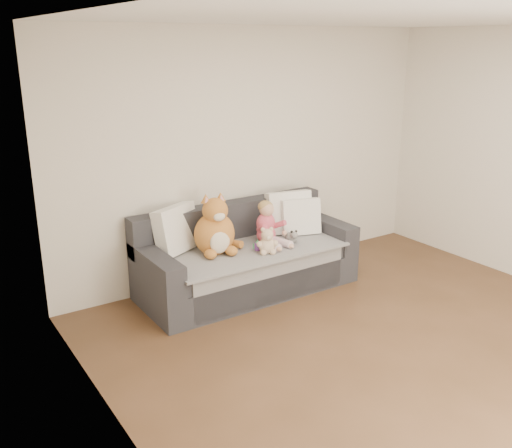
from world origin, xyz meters
The scene contains 10 objects.
room_shell centered at (0.00, 0.42, 1.30)m, with size 5.00×5.00×5.00m.
sofa centered at (-0.37, 2.06, 0.31)m, with size 2.20×0.94×0.85m.
cushion_left centered at (-1.03, 2.29, 0.70)m, with size 0.54×0.41×0.47m.
cushion_right_back centered at (0.25, 2.17, 0.69)m, with size 0.52×0.32×0.46m.
cushion_right_front centered at (0.31, 2.05, 0.66)m, with size 0.45×0.30×0.39m.
toddler centered at (-0.14, 2.01, 0.66)m, with size 0.31×0.45×0.44m.
plush_cat centered at (-0.73, 2.05, 0.70)m, with size 0.49×0.42×0.62m.
teddy_bear centered at (-0.32, 1.75, 0.58)m, with size 0.20×0.17×0.27m.
plush_cow centered at (0.06, 1.87, 0.54)m, with size 0.12×0.19×0.15m.
sippy_cup centered at (-0.35, 1.87, 0.53)m, with size 0.09×0.08×0.11m.
Camera 1 is at (-3.26, -2.53, 2.43)m, focal length 40.00 mm.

